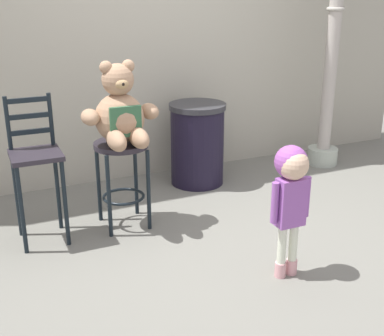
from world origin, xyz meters
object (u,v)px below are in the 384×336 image
Objects in this scene: bar_stool_with_teddy at (122,166)px; lamppost at (331,61)px; teddy_bear at (121,114)px; child_walking at (291,184)px; bar_chair_empty at (36,162)px; trash_bin at (197,144)px.

lamppost reaches higher than bar_stool_with_teddy.
teddy_bear is 0.69× the size of child_walking.
bar_stool_with_teddy is 0.65m from bar_chair_empty.
child_walking is at bearing -56.46° from teddy_bear.
trash_bin is (0.93, 0.64, -0.53)m from teddy_bear.
child_walking is 0.32× the size of lamppost.
bar_stool_with_teddy is 0.25× the size of lamppost.
bar_chair_empty is at bearing -169.95° from lamppost.
bar_chair_empty is (-1.40, 1.20, -0.04)m from child_walking.
trash_bin is 0.28× the size of lamppost.
bar_chair_empty is at bearing -142.23° from child_walking.
child_walking is 1.14× the size of trash_bin.
bar_stool_with_teddy is at bearing 90.00° from teddy_bear.
trash_bin is (0.93, 0.61, -0.11)m from bar_stool_with_teddy.
bar_stool_with_teddy is 2.55m from lamppost.
lamppost is (2.42, 0.56, 0.60)m from bar_stool_with_teddy.
bar_stool_with_teddy is 1.11× the size of teddy_bear.
bar_chair_empty reaches higher than bar_stool_with_teddy.
lamppost is (1.65, 1.75, 0.45)m from child_walking.
teddy_bear is at bearing -158.11° from child_walking.
lamppost is at bearing 124.89° from child_walking.
teddy_bear is 0.22× the size of lamppost.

